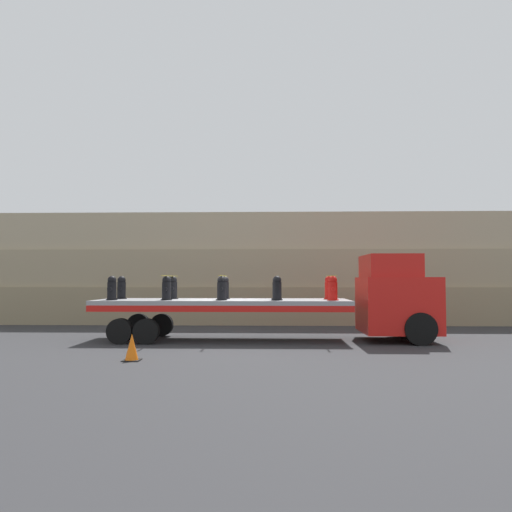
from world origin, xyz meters
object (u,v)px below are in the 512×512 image
object	(u,v)px
truck_cab	(399,297)
fire_hydrant_black_near_1	(167,288)
fire_hydrant_black_far_0	(122,288)
fire_hydrant_black_far_2	(225,288)
fire_hydrant_black_far_3	(277,288)
fire_hydrant_black_near_2	(222,288)
fire_hydrant_red_far_4	(329,288)
fire_hydrant_black_near_0	(112,288)
traffic_cone	(132,347)
fire_hydrant_black_far_1	(173,288)
fire_hydrant_red_near_4	(333,289)
flatbed_trailer	(207,307)
fire_hydrant_black_near_3	(277,289)

from	to	relation	value
truck_cab	fire_hydrant_black_near_1	bearing A→B (deg)	-176.05
fire_hydrant_black_far_0	truck_cab	bearing A→B (deg)	-3.20
fire_hydrant_black_far_0	fire_hydrant_black_far_2	world-z (taller)	same
fire_hydrant_black_far_2	fire_hydrant_black_far_3	world-z (taller)	same
truck_cab	fire_hydrant_black_far_0	bearing A→B (deg)	176.80
fire_hydrant_black_near_2	fire_hydrant_red_far_4	distance (m)	3.81
fire_hydrant_black_far_0	fire_hydrant_black_far_3	size ratio (longest dim) A/B	1.00
fire_hydrant_black_near_0	traffic_cone	size ratio (longest dim) A/B	1.18
fire_hydrant_black_near_1	fire_hydrant_black_far_1	xyz separation A→B (m)	(0.00, 1.07, 0.00)
fire_hydrant_black_near_1	fire_hydrant_black_near_2	xyz separation A→B (m)	(1.83, 0.00, 0.00)
fire_hydrant_black_near_0	fire_hydrant_black_far_3	world-z (taller)	same
fire_hydrant_black_far_1	fire_hydrant_red_far_4	size ratio (longest dim) A/B	1.00
fire_hydrant_red_near_4	fire_hydrant_red_far_4	bearing A→B (deg)	90.00
fire_hydrant_red_near_4	fire_hydrant_red_far_4	distance (m)	1.07
flatbed_trailer	truck_cab	bearing A→B (deg)	0.00
fire_hydrant_black_far_0	fire_hydrant_red_far_4	bearing A→B (deg)	0.00
fire_hydrant_black_far_1	fire_hydrant_red_near_4	size ratio (longest dim) A/B	1.00
fire_hydrant_black_far_3	fire_hydrant_red_far_4	bearing A→B (deg)	0.00
traffic_cone	truck_cab	bearing A→B (deg)	29.04
fire_hydrant_black_far_1	traffic_cone	size ratio (longest dim) A/B	1.18
fire_hydrant_black_near_0	fire_hydrant_black_far_0	world-z (taller)	same
fire_hydrant_black_far_2	traffic_cone	distance (m)	5.43
fire_hydrant_black_near_1	traffic_cone	bearing A→B (deg)	-90.98
fire_hydrant_black_far_0	fire_hydrant_black_near_2	bearing A→B (deg)	-16.34
fire_hydrant_black_near_0	fire_hydrant_black_near_3	distance (m)	5.49
fire_hydrant_black_near_0	fire_hydrant_red_near_4	bearing A→B (deg)	0.00
truck_cab	fire_hydrant_red_far_4	world-z (taller)	truck_cab
fire_hydrant_black_near_2	fire_hydrant_black_near_3	xyz separation A→B (m)	(1.83, 0.00, 0.00)
flatbed_trailer	fire_hydrant_black_near_2	world-z (taller)	fire_hydrant_black_near_2
fire_hydrant_black_near_1	fire_hydrant_black_near_3	bearing A→B (deg)	0.00
fire_hydrant_black_far_1	flatbed_trailer	bearing A→B (deg)	-22.55
fire_hydrant_black_near_1	fire_hydrant_red_far_4	size ratio (longest dim) A/B	1.00
fire_hydrant_black_far_3	fire_hydrant_red_far_4	world-z (taller)	same
fire_hydrant_black_near_2	fire_hydrant_red_near_4	xyz separation A→B (m)	(3.66, 0.00, 0.00)
fire_hydrant_black_near_3	fire_hydrant_red_far_4	size ratio (longest dim) A/B	1.00
flatbed_trailer	fire_hydrant_black_near_3	xyz separation A→B (m)	(2.37, -0.54, 0.64)
fire_hydrant_red_near_4	fire_hydrant_red_far_4	world-z (taller)	same
fire_hydrant_black_far_0	fire_hydrant_black_far_3	xyz separation A→B (m)	(5.49, 0.00, 0.00)
fire_hydrant_black_far_3	fire_hydrant_black_near_3	bearing A→B (deg)	-90.00
fire_hydrant_black_far_0	traffic_cone	distance (m)	5.38
flatbed_trailer	fire_hydrant_black_far_1	world-z (taller)	fire_hydrant_black_far_1
truck_cab	flatbed_trailer	size ratio (longest dim) A/B	0.34
flatbed_trailer	fire_hydrant_red_near_4	bearing A→B (deg)	-7.28
fire_hydrant_black_near_0	traffic_cone	distance (m)	4.43
fire_hydrant_black_far_2	fire_hydrant_black_far_0	bearing A→B (deg)	180.00
fire_hydrant_black_near_3	fire_hydrant_black_far_2	bearing A→B (deg)	149.61
fire_hydrant_black_near_1	fire_hydrant_black_far_2	world-z (taller)	same
fire_hydrant_black_far_3	fire_hydrant_black_far_2	bearing A→B (deg)	180.00
flatbed_trailer	fire_hydrant_black_far_0	xyz separation A→B (m)	(-3.12, 0.54, 0.64)
fire_hydrant_black_near_1	fire_hydrant_black_near_2	size ratio (longest dim) A/B	1.00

